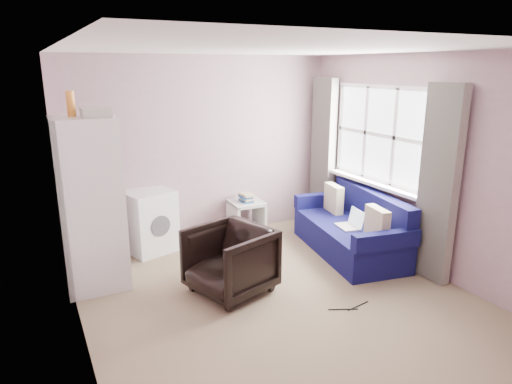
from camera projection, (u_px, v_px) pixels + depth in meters
room at (281, 182)px, 4.47m from camera, size 3.84×4.24×2.54m
armchair at (230, 257)px, 4.82m from camera, size 0.92×0.95×0.79m
fridge at (91, 203)px, 4.84m from camera, size 0.67×0.65×2.11m
washing_machine at (149, 220)px, 5.93m from camera, size 0.71×0.71×0.81m
side_table at (246, 215)px, 6.52m from camera, size 0.47×0.47×0.61m
sofa at (353, 231)px, 5.90m from camera, size 1.11×1.91×0.80m
window_dressing at (372, 166)px, 5.88m from camera, size 0.17×2.62×2.18m
floor_cables at (351, 308)px, 4.58m from camera, size 0.47×0.14×0.01m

